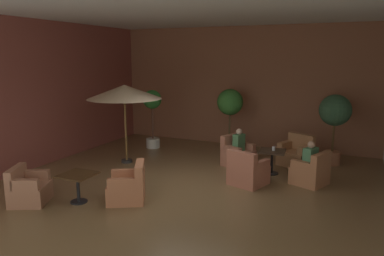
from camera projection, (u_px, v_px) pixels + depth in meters
ground_plane at (184, 188)px, 8.73m from camera, size 9.17×9.67×0.02m
wall_back_brick at (243, 87)px, 12.62m from camera, size 9.17×0.08×4.10m
wall_left_accent at (36, 94)px, 10.15m from camera, size 0.08×9.67×4.10m
ceiling_slab at (183, 8)px, 7.93m from camera, size 9.17×9.67×0.06m
cafe_table_front_left at (272, 156)px, 9.71m from camera, size 0.72×0.72×0.64m
armchair_front_left_north at (237, 154)px, 10.52m from camera, size 0.94×1.00×0.87m
armchair_front_left_east at (248, 172)px, 8.91m from camera, size 0.98×0.99×0.88m
armchair_front_left_south at (311, 172)px, 8.92m from camera, size 0.96×0.95×0.84m
armchair_front_left_west at (296, 154)px, 10.48m from camera, size 1.05×1.00×0.89m
cafe_table_front_right at (78, 180)px, 7.79m from camera, size 0.69×0.69×0.64m
armchair_front_right_north at (28, 189)px, 7.79m from camera, size 0.97×1.00×0.79m
armchair_front_right_east at (128, 187)px, 7.90m from camera, size 1.04×1.03×0.85m
patio_umbrella_tall_red at (124, 92)px, 10.44m from camera, size 2.14×2.14×2.29m
potted_tree_left_corner at (230, 107)px, 11.79m from camera, size 0.84×0.84×2.06m
potted_tree_mid_left at (335, 116)px, 10.36m from camera, size 0.90×0.90×2.04m
potted_tree_mid_right at (152, 109)px, 12.33m from camera, size 0.63×0.63×1.98m
patron_blue_shirt at (310, 156)px, 8.87m from camera, size 0.35×0.44×0.65m
patron_by_window at (239, 141)px, 10.42m from camera, size 0.30×0.39×0.65m
iced_drink_cup at (274, 148)px, 9.68m from camera, size 0.08×0.08×0.11m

